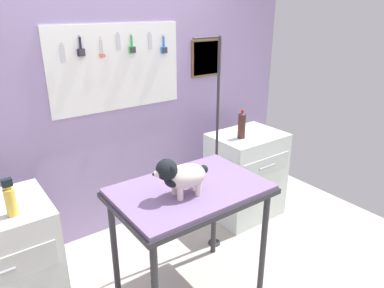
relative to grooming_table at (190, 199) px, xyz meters
name	(u,v)px	position (x,y,z in m)	size (l,w,h in m)	color
rear_wall_panel	(111,110)	(-0.01, 1.18, 0.35)	(4.00, 0.11, 2.30)	#9C87B8
grooming_table	(190,199)	(0.00, 0.00, 0.00)	(1.02, 0.68, 0.90)	#2D2D33
grooming_arm	(216,158)	(0.52, 0.36, 0.04)	(0.30, 0.11, 1.81)	#2D2D33
dog	(180,175)	(-0.12, -0.06, 0.23)	(0.37, 0.21, 0.27)	silver
cabinet_right	(246,175)	(1.11, 0.58, -0.37)	(0.68, 0.54, 0.87)	silver
detangler_spray	(10,200)	(-1.01, 0.35, 0.18)	(0.06, 0.06, 0.23)	gold
soda_bottle	(242,125)	(0.98, 0.55, 0.19)	(0.07, 0.07, 0.27)	#43241D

